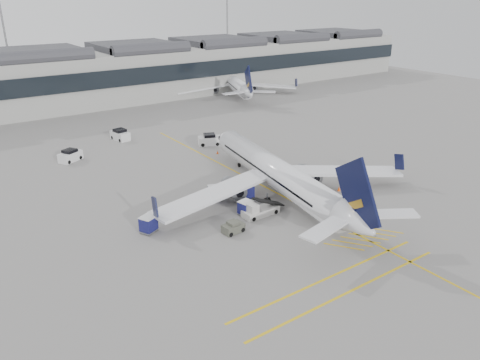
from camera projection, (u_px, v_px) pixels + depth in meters
ground at (245, 238)px, 47.67m from camera, size 220.00×220.00×0.00m
terminal at (50, 78)px, 100.05m from camera, size 200.00×20.45×12.40m
light_masts at (21, 34)px, 106.74m from camera, size 113.00×0.60×25.45m
apron_markings at (263, 186)px, 60.59m from camera, size 0.25×60.00×0.01m
airliner_main at (278, 174)px, 56.70m from camera, size 32.76×36.09×9.66m
airliner_far at (235, 83)px, 114.05m from camera, size 28.67×31.72×8.90m
belt_loader at (260, 210)px, 52.39m from camera, size 5.23×1.87×2.14m
baggage_cart_a at (246, 191)px, 56.25m from camera, size 1.97×1.68×1.93m
baggage_cart_b at (246, 207)px, 52.43m from camera, size 1.81×1.59×1.66m
baggage_cart_c at (214, 192)px, 56.26m from camera, size 2.03×1.87×1.73m
baggage_cart_d at (148, 224)px, 48.59m from camera, size 2.13×1.99×1.78m
ramp_agent_a at (250, 190)px, 57.26m from camera, size 0.74×0.66×1.70m
ramp_agent_b at (250, 189)px, 56.95m from camera, size 1.01×0.81×2.00m
pushback_tug at (233, 227)px, 48.67m from camera, size 2.36×1.58×1.26m
safety_cone_nose at (218, 152)px, 72.49m from camera, size 0.36×0.36×0.50m
safety_cone_engine at (339, 189)px, 58.93m from camera, size 0.41×0.41×0.57m
service_van_left at (70, 156)px, 69.25m from camera, size 3.86×3.18×1.78m
service_van_mid at (120, 135)px, 79.16m from camera, size 2.45×3.91×1.87m
service_van_right at (209, 140)px, 76.51m from camera, size 4.05×3.12×1.86m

